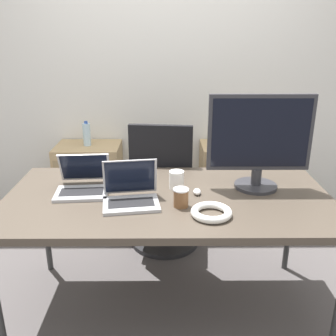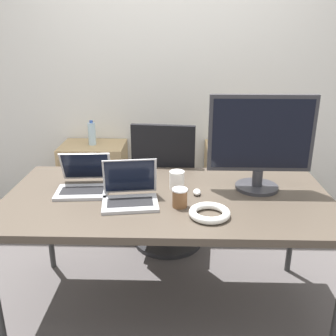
% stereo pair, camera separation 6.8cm
% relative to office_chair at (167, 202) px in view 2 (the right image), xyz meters
% --- Properties ---
extents(ground_plane, '(14.00, 14.00, 0.00)m').
position_rel_office_chair_xyz_m(ground_plane, '(0.03, -0.72, -0.39)').
color(ground_plane, '#514C4C').
extents(wall_back, '(10.00, 0.05, 2.60)m').
position_rel_office_chair_xyz_m(wall_back, '(0.03, 0.73, 0.91)').
color(wall_back, silver).
rests_on(wall_back, ground_plane).
extents(desk, '(1.85, 0.93, 0.77)m').
position_rel_office_chair_xyz_m(desk, '(0.03, -0.72, 0.34)').
color(desk, '#473D33').
rests_on(desk, ground_plane).
extents(office_chair, '(0.56, 0.58, 1.05)m').
position_rel_office_chair_xyz_m(office_chair, '(0.00, 0.00, 0.00)').
color(office_chair, '#232326').
rests_on(office_chair, ground_plane).
extents(cabinet_left, '(0.56, 0.41, 0.71)m').
position_rel_office_chair_xyz_m(cabinet_left, '(-0.67, 0.49, -0.03)').
color(cabinet_left, tan).
rests_on(cabinet_left, ground_plane).
extents(cabinet_right, '(0.56, 0.41, 0.71)m').
position_rel_office_chair_xyz_m(cabinet_right, '(0.61, 0.49, -0.03)').
color(cabinet_right, tan).
rests_on(cabinet_right, ground_plane).
extents(water_bottle, '(0.07, 0.07, 0.22)m').
position_rel_office_chair_xyz_m(water_bottle, '(-0.67, 0.49, 0.42)').
color(water_bottle, silver).
rests_on(water_bottle, cabinet_left).
extents(laptop_left, '(0.32, 0.29, 0.22)m').
position_rel_office_chair_xyz_m(laptop_left, '(-0.17, -0.81, 0.43)').
color(laptop_left, '#ADADB2').
rests_on(laptop_left, desk).
extents(laptop_right, '(0.31, 0.32, 0.21)m').
position_rel_office_chair_xyz_m(laptop_right, '(-0.47, -0.65, 0.43)').
color(laptop_right, '#ADADB2').
rests_on(laptop_right, desk).
extents(monitor, '(0.59, 0.25, 0.55)m').
position_rel_office_chair_xyz_m(monitor, '(0.55, -0.60, 0.67)').
color(monitor, '#2D2D33').
rests_on(monitor, desk).
extents(mouse, '(0.04, 0.07, 0.03)m').
position_rel_office_chair_xyz_m(mouse, '(0.19, -0.70, 0.40)').
color(mouse, silver).
rests_on(mouse, desk).
extents(coffee_cup_white, '(0.09, 0.09, 0.11)m').
position_rel_office_chair_xyz_m(coffee_cup_white, '(0.08, -0.61, 0.44)').
color(coffee_cup_white, white).
rests_on(coffee_cup_white, desk).
extents(coffee_cup_brown, '(0.08, 0.08, 0.10)m').
position_rel_office_chair_xyz_m(coffee_cup_brown, '(0.10, -0.85, 0.43)').
color(coffee_cup_brown, brown).
rests_on(coffee_cup_brown, desk).
extents(cable_coil, '(0.21, 0.21, 0.04)m').
position_rel_office_chair_xyz_m(cable_coil, '(0.24, -0.96, 0.40)').
color(cable_coil, white).
rests_on(cable_coil, desk).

